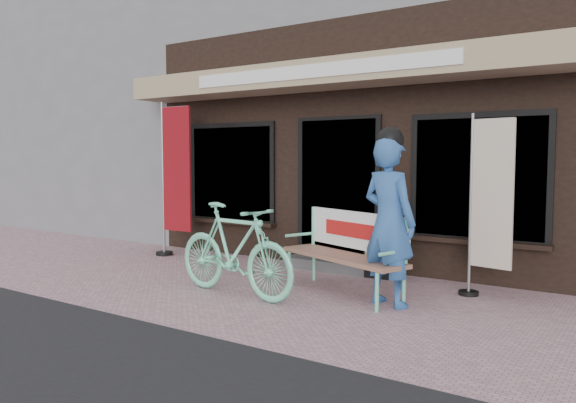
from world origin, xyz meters
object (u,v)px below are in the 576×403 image
Objects in this scene: bench at (348,246)px; nobori_red at (174,177)px; menu_stand at (379,246)px; nobori_cream at (488,203)px; person at (389,218)px; bicycle at (234,250)px.

nobori_red reaches higher than bench.
bench is 2.16× the size of menu_stand.
bench is 1.66m from nobori_cream.
menu_stand is at bearing 113.30° from bench.
person is 1.08× the size of bicycle.
person is 4.21m from nobori_red.
bicycle is 2.05m from menu_stand.
nobori_cream reaches higher than person.
menu_stand is (3.45, 0.30, -0.86)m from nobori_red.
nobori_red is at bearing 65.12° from bicycle.
bicycle is 2.95m from nobori_red.
person is at bearing -63.83° from bicycle.
menu_stand is at bearing 2.96° from nobori_red.
bicycle is at bearing -33.16° from nobori_red.
person is 0.92× the size of nobori_cream.
nobori_cream is at bearing 64.78° from person.
menu_stand is at bearing -23.33° from bicycle.
nobori_cream is (0.81, 0.90, 0.14)m from person.
nobori_cream reaches higher than bench.
nobori_red is at bearing -169.19° from bench.
person is 1.22m from nobori_cream.
bicycle is 0.72× the size of nobori_red.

